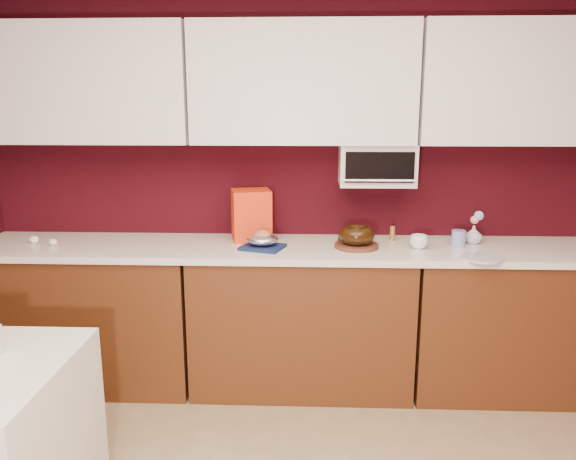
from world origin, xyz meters
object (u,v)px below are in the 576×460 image
(coffee_mug, at_px, (419,240))
(blue_jar, at_px, (458,238))
(foil_ham_nest, at_px, (262,240))
(pandoro_box, at_px, (251,215))
(bundt_cake, at_px, (357,235))
(flower_vase, at_px, (474,233))
(toaster_oven, at_px, (377,164))

(coffee_mug, bearing_deg, blue_jar, 14.80)
(foil_ham_nest, bearing_deg, pandoro_box, 111.47)
(bundt_cake, relative_size, flower_vase, 1.68)
(pandoro_box, relative_size, flower_vase, 2.51)
(coffee_mug, distance_m, flower_vase, 0.38)
(bundt_cake, bearing_deg, flower_vase, 10.58)
(bundt_cake, relative_size, pandoro_box, 0.67)
(bundt_cake, bearing_deg, coffee_mug, -0.72)
(bundt_cake, height_order, foil_ham_nest, bundt_cake)
(coffee_mug, distance_m, blue_jar, 0.26)
(blue_jar, bearing_deg, toaster_oven, 164.44)
(pandoro_box, height_order, blue_jar, pandoro_box)
(pandoro_box, xyz_separation_m, flower_vase, (1.37, -0.05, -0.10))
(blue_jar, height_order, flower_vase, flower_vase)
(coffee_mug, xyz_separation_m, blue_jar, (0.25, 0.07, -0.00))
(flower_vase, bearing_deg, toaster_oven, 174.12)
(toaster_oven, bearing_deg, pandoro_box, -178.79)
(toaster_oven, xyz_separation_m, pandoro_box, (-0.77, -0.02, -0.32))
(blue_jar, xyz_separation_m, flower_vase, (0.11, 0.07, 0.01))
(coffee_mug, bearing_deg, bundt_cake, 179.28)
(toaster_oven, distance_m, blue_jar, 0.66)
(toaster_oven, distance_m, coffee_mug, 0.53)
(bundt_cake, distance_m, blue_jar, 0.62)
(foil_ham_nest, xyz_separation_m, blue_jar, (1.17, 0.10, -0.01))
(toaster_oven, xyz_separation_m, bundt_cake, (-0.12, -0.20, -0.39))
(bundt_cake, xyz_separation_m, coffee_mug, (0.36, -0.00, -0.03))
(bundt_cake, height_order, blue_jar, bundt_cake)
(bundt_cake, distance_m, coffee_mug, 0.37)
(toaster_oven, distance_m, foil_ham_nest, 0.84)
(foil_ham_nest, relative_size, coffee_mug, 1.91)
(bundt_cake, height_order, pandoro_box, pandoro_box)
(toaster_oven, height_order, pandoro_box, toaster_oven)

